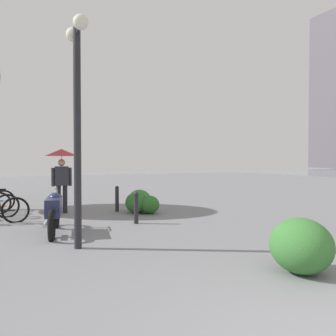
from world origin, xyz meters
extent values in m
cylinder|color=#232328|center=(4.88, 1.46, 2.09)|extent=(0.14, 0.14, 4.18)
cylinder|color=#232328|center=(4.88, 1.46, 4.08)|extent=(0.70, 0.06, 0.06)
sphere|color=#EAEACC|center=(4.53, 1.46, 4.16)|extent=(0.28, 0.28, 0.28)
sphere|color=#EAEACC|center=(5.23, 1.46, 4.16)|extent=(0.28, 0.28, 0.28)
torus|color=black|center=(5.82, 1.81, 0.30)|extent=(0.73, 0.27, 0.72)
torus|color=black|center=(7.23, 1.51, 0.30)|extent=(0.73, 0.27, 0.72)
cube|color=#23284C|center=(6.47, 1.67, 0.62)|extent=(1.14, 0.54, 0.40)
ellipsoid|color=#23284C|center=(6.70, 1.62, 0.80)|extent=(0.49, 0.37, 0.24)
cylinder|color=silver|center=(7.17, 1.52, 0.62)|extent=(0.19, 0.10, 0.66)
cylinder|color=silver|center=(7.12, 1.53, 0.98)|extent=(0.59, 0.16, 0.04)
cylinder|color=silver|center=(6.11, 1.89, 0.30)|extent=(0.56, 0.20, 0.09)
torus|color=black|center=(8.37, 2.40, 0.33)|extent=(0.12, 0.72, 0.72)
cylinder|color=black|center=(8.39, 2.62, 0.33)|extent=(0.08, 0.45, 0.04)
cube|color=black|center=(8.40, 2.74, 0.89)|extent=(0.11, 0.25, 0.06)
torus|color=black|center=(9.40, 2.59, 0.33)|extent=(0.13, 0.72, 0.72)
torus|color=black|center=(10.89, 2.65, 0.33)|extent=(0.13, 0.72, 0.72)
cylinder|color=black|center=(9.46, 0.91, 0.45)|extent=(0.14, 0.14, 0.90)
cylinder|color=black|center=(9.47, 1.11, 0.45)|extent=(0.14, 0.14, 0.90)
cube|color=#2D2D38|center=(9.46, 1.01, 1.18)|extent=(0.25, 0.41, 0.60)
sphere|color=tan|center=(9.46, 1.01, 1.60)|extent=(0.22, 0.22, 0.22)
cylinder|color=#2D2D38|center=(9.45, 0.75, 1.15)|extent=(0.10, 0.10, 0.58)
cylinder|color=#2D2D38|center=(9.47, 1.27, 1.15)|extent=(0.10, 0.10, 0.58)
cone|color=#B22833|center=(9.46, 1.01, 1.92)|extent=(1.00, 1.00, 0.22)
cylinder|color=gray|center=(9.46, 1.01, 1.50)|extent=(0.02, 0.02, 0.80)
cylinder|color=#232328|center=(6.78, -0.45, 0.37)|extent=(0.12, 0.12, 0.74)
sphere|color=#232328|center=(6.78, -0.45, 0.78)|extent=(0.13, 0.13, 0.13)
cylinder|color=#232328|center=(9.06, -0.66, 0.37)|extent=(0.12, 0.12, 0.73)
sphere|color=#232328|center=(9.06, -0.66, 0.77)|extent=(0.13, 0.13, 0.13)
ellipsoid|color=#2D6628|center=(8.46, -1.11, 0.33)|extent=(0.77, 0.70, 0.66)
ellipsoid|color=#387533|center=(1.94, -1.21, 0.41)|extent=(0.97, 0.88, 0.83)
ellipsoid|color=#2D6628|center=(8.18, -1.44, 0.28)|extent=(0.66, 0.60, 0.56)
ellipsoid|color=#387533|center=(8.90, -1.39, 0.35)|extent=(0.82, 0.74, 0.70)
camera|label=1|loc=(-1.79, 2.83, 1.70)|focal=37.14mm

